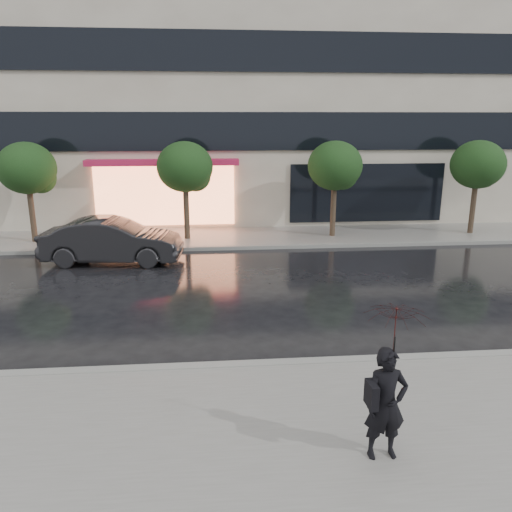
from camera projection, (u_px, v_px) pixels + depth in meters
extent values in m
plane|color=black|center=(304.00, 345.00, 10.99)|extent=(120.00, 120.00, 0.00)
cube|color=slate|center=(342.00, 431.00, 7.85)|extent=(60.00, 4.50, 0.12)
cube|color=slate|center=(260.00, 237.00, 20.82)|extent=(60.00, 3.50, 0.12)
cube|color=gray|center=(314.00, 363.00, 10.01)|extent=(60.00, 0.25, 0.14)
cube|color=gray|center=(264.00, 247.00, 19.13)|extent=(60.00, 0.25, 0.14)
cube|color=beige|center=(246.00, 36.00, 25.90)|extent=(30.00, 12.00, 18.00)
cube|color=black|center=(257.00, 131.00, 21.32)|extent=(28.00, 0.12, 1.60)
cube|color=black|center=(257.00, 51.00, 20.47)|extent=(28.00, 0.12, 1.60)
cube|color=#FF8C59|center=(165.00, 196.00, 21.68)|extent=(6.00, 0.10, 2.60)
cube|color=#B81C49|center=(163.00, 162.00, 20.98)|extent=(6.40, 0.70, 0.25)
cube|color=black|center=(367.00, 193.00, 22.45)|extent=(7.00, 0.10, 2.60)
cylinder|color=#33261C|center=(33.00, 217.00, 19.54)|extent=(0.22, 0.22, 2.20)
ellipsoid|color=black|center=(27.00, 168.00, 19.04)|extent=(2.20, 2.20, 1.98)
sphere|color=black|center=(40.00, 178.00, 19.37)|extent=(1.20, 1.20, 1.20)
cylinder|color=#33261C|center=(187.00, 215.00, 20.05)|extent=(0.22, 0.22, 2.20)
ellipsoid|color=black|center=(185.00, 167.00, 19.55)|extent=(2.20, 2.20, 1.98)
sphere|color=black|center=(196.00, 176.00, 19.88)|extent=(1.20, 1.20, 1.20)
cylinder|color=#33261C|center=(333.00, 212.00, 20.55)|extent=(0.22, 0.22, 2.20)
ellipsoid|color=black|center=(335.00, 166.00, 20.05)|extent=(2.20, 2.20, 1.98)
sphere|color=black|center=(343.00, 175.00, 20.38)|extent=(1.20, 1.20, 1.20)
cylinder|color=#33261C|center=(472.00, 210.00, 21.06)|extent=(0.22, 0.22, 2.20)
ellipsoid|color=black|center=(478.00, 164.00, 20.56)|extent=(2.20, 2.20, 1.98)
sphere|color=black|center=(483.00, 174.00, 20.89)|extent=(1.20, 1.20, 1.20)
imported|color=black|center=(112.00, 241.00, 17.11)|extent=(4.81, 2.02, 1.55)
imported|color=black|center=(386.00, 404.00, 6.97)|extent=(0.62, 0.43, 1.66)
imported|color=black|center=(395.00, 334.00, 6.70)|extent=(0.92, 0.93, 0.80)
cylinder|color=black|center=(393.00, 364.00, 6.82)|extent=(0.02, 0.02, 0.83)
cube|color=black|center=(372.00, 395.00, 6.84)|extent=(0.13, 0.32, 0.35)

